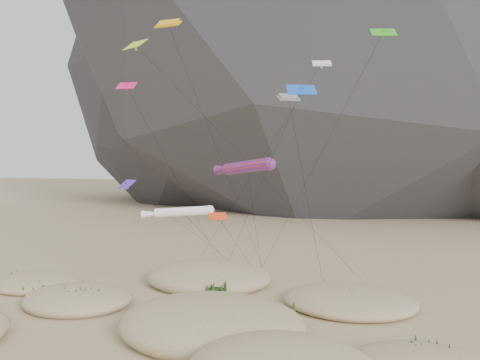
{
  "coord_description": "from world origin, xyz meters",
  "views": [
    {
      "loc": [
        15.26,
        -31.45,
        14.2
      ],
      "look_at": [
        2.39,
        12.0,
        12.11
      ],
      "focal_mm": 35.0,
      "sensor_mm": 36.0,
      "label": 1
    }
  ],
  "objects": [
    {
      "name": "multi_parafoil",
      "position": [
        7.37,
        11.16,
        19.46
      ],
      "size": [
        2.95,
        12.9,
        20.17
      ],
      "color": "#FF361A",
      "rests_on": "ground"
    },
    {
      "name": "delta_kites",
      "position": [
        0.98,
        10.48,
        18.99
      ],
      "size": [
        28.49,
        20.06,
        25.46
      ],
      "color": "#BFDE17",
      "rests_on": "ground"
    },
    {
      "name": "rainbow_tube_kite",
      "position": [
        2.53,
        13.3,
        13.37
      ],
      "size": [
        7.64,
        14.1,
        14.33
      ],
      "color": "red",
      "rests_on": "ground"
    },
    {
      "name": "dunes",
      "position": [
        -1.24,
        4.15,
        0.71
      ],
      "size": [
        49.81,
        39.78,
        4.13
      ],
      "color": "#CCB789",
      "rests_on": "ground"
    },
    {
      "name": "kite_stakes",
      "position": [
        2.77,
        22.93,
        0.15
      ],
      "size": [
        21.55,
        6.65,
        0.3
      ],
      "color": "#3F2D1E",
      "rests_on": "ground"
    },
    {
      "name": "ground",
      "position": [
        0.0,
        0.0,
        0.0
      ],
      "size": [
        500.0,
        500.0,
        0.0
      ],
      "primitive_type": "plane",
      "color": "#CCB789",
      "rests_on": "ground"
    },
    {
      "name": "white_tube_kite",
      "position": [
        -3.11,
        9.92,
        9.04
      ],
      "size": [
        7.22,
        16.56,
        9.76
      ],
      "color": "white",
      "rests_on": "ground"
    },
    {
      "name": "dune_grass",
      "position": [
        -1.34,
        3.54,
        0.82
      ],
      "size": [
        44.55,
        29.57,
        1.49
      ],
      "color": "black",
      "rests_on": "ground"
    },
    {
      "name": "orange_parafoil",
      "position": [
        -6.04,
        14.3,
        28.04
      ],
      "size": [
        8.53,
        13.78,
        28.9
      ],
      "color": "#ECA50C",
      "rests_on": "ground"
    }
  ]
}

